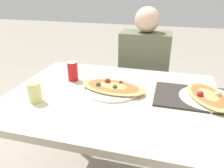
{
  "coord_description": "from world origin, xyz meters",
  "views": [
    {
      "loc": [
        0.29,
        -1.07,
        1.32
      ],
      "look_at": [
        -0.01,
        0.02,
        0.81
      ],
      "focal_mm": 35.0,
      "sensor_mm": 36.0,
      "label": 1
    }
  ],
  "objects": [
    {
      "name": "chair_far_seated",
      "position": [
        0.1,
        0.78,
        0.49
      ],
      "size": [
        0.4,
        0.4,
        0.86
      ],
      "rotation": [
        0.0,
        0.0,
        3.14
      ],
      "color": "#3F2D1E",
      "rests_on": "ground_plane"
    },
    {
      "name": "dining_table",
      "position": [
        0.0,
        0.0,
        0.67
      ],
      "size": [
        1.19,
        0.91,
        0.75
      ],
      "color": "beige",
      "rests_on": "ground_plane"
    },
    {
      "name": "pizza_main",
      "position": [
        -0.01,
        0.05,
        0.77
      ],
      "size": [
        0.42,
        0.32,
        0.06
      ],
      "color": "white",
      "rests_on": "dining_table"
    },
    {
      "name": "person_seated",
      "position": [
        0.1,
        0.67,
        0.69
      ],
      "size": [
        0.4,
        0.25,
        1.17
      ],
      "rotation": [
        0.0,
        0.0,
        3.14
      ],
      "color": "#2D2D38",
      "rests_on": "ground_plane"
    },
    {
      "name": "drink_glass",
      "position": [
        -0.38,
        -0.18,
        0.8
      ],
      "size": [
        0.07,
        0.07,
        0.11
      ],
      "color": "#E0DB7F",
      "rests_on": "dining_table"
    },
    {
      "name": "pizza_second",
      "position": [
        0.52,
        0.08,
        0.76
      ],
      "size": [
        0.3,
        0.39,
        0.06
      ],
      "color": "white",
      "rests_on": "dining_table"
    },
    {
      "name": "soda_can",
      "position": [
        -0.3,
        0.14,
        0.81
      ],
      "size": [
        0.07,
        0.07,
        0.12
      ],
      "color": "red",
      "rests_on": "dining_table"
    },
    {
      "name": "serving_tray",
      "position": [
        0.45,
        0.08,
        0.75
      ],
      "size": [
        0.43,
        0.3,
        0.01
      ],
      "color": "#332D28",
      "rests_on": "dining_table"
    }
  ]
}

